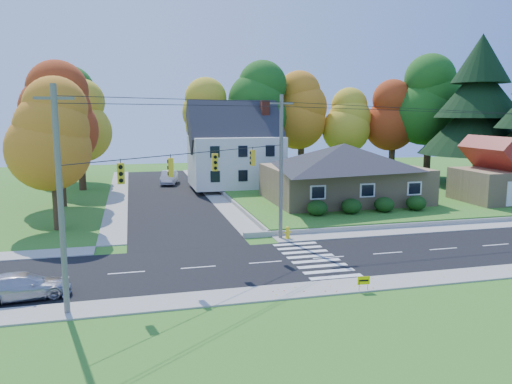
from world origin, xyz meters
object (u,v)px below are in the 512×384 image
Objects in this scene: ranch_house at (344,171)px; fire_hydrant at (288,233)px; silver_sedan at (23,286)px; white_car at (169,178)px.

ranch_house reaches higher than fire_hydrant.
silver_sedan reaches higher than fire_hydrant.
fire_hydrant is at bearing -129.28° from ranch_house.
ranch_house is 14.61m from fire_hydrant.
silver_sedan is at bearing -142.75° from ranch_house.
fire_hydrant is at bearing -67.76° from white_car.
ranch_house is 3.40× the size of silver_sedan.
ranch_house is 15.89× the size of fire_hydrant.
ranch_house is 2.96× the size of white_car.
white_car is (-15.07, 18.16, -2.43)m from ranch_house.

